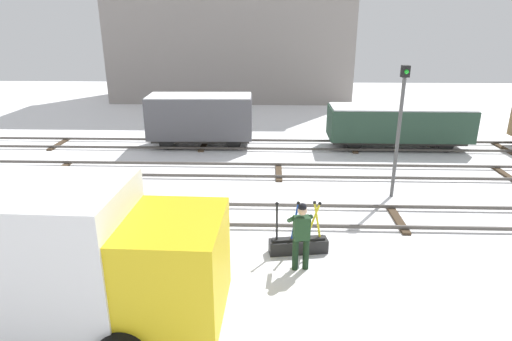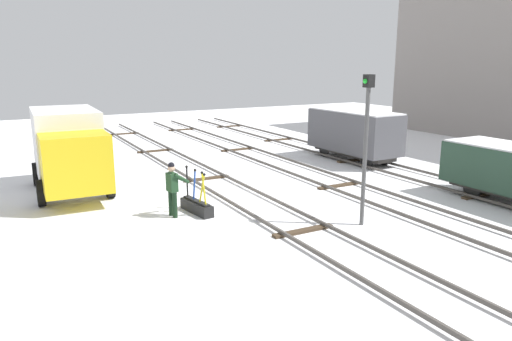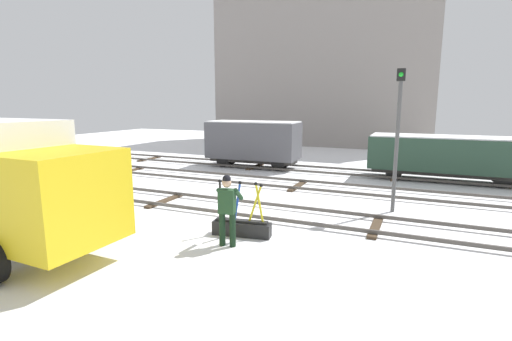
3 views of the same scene
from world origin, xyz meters
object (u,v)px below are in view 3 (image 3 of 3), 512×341
object	(u,v)px
switch_lever_frame	(242,226)
freight_car_far_end	(253,141)
delivery_truck	(0,181)
signal_post	(398,128)
freight_car_mid_siding	(447,155)
rail_worker	(227,206)

from	to	relation	value
switch_lever_frame	freight_car_far_end	bearing A→B (deg)	103.74
delivery_truck	freight_car_far_end	bearing A→B (deg)	89.69
signal_post	switch_lever_frame	bearing A→B (deg)	-131.48
freight_car_far_end	delivery_truck	bearing A→B (deg)	-93.74
freight_car_mid_siding	delivery_truck	bearing A→B (deg)	-126.37
signal_post	freight_car_far_end	bearing A→B (deg)	141.61
rail_worker	switch_lever_frame	bearing A→B (deg)	80.98
switch_lever_frame	freight_car_mid_siding	xyz separation A→B (m)	(5.17, 9.77, 0.92)
switch_lever_frame	signal_post	world-z (taller)	signal_post
signal_post	freight_car_far_end	world-z (taller)	signal_post
switch_lever_frame	rail_worker	size ratio (longest dim) A/B	0.90
rail_worker	signal_post	distance (m)	6.00
signal_post	rail_worker	bearing A→B (deg)	-126.47
delivery_truck	freight_car_mid_siding	bearing A→B (deg)	54.90
rail_worker	delivery_truck	xyz separation A→B (m)	(-4.48, -2.37, 0.69)
rail_worker	freight_car_mid_siding	world-z (taller)	freight_car_mid_siding
rail_worker	freight_car_mid_siding	xyz separation A→B (m)	(5.18, 10.53, 0.19)
rail_worker	freight_car_far_end	xyz separation A→B (m)	(-4.02, 10.53, 0.42)
switch_lever_frame	rail_worker	bearing A→B (deg)	-99.02
freight_car_far_end	freight_car_mid_siding	bearing A→B (deg)	-1.72
switch_lever_frame	signal_post	size ratio (longest dim) A/B	0.35
rail_worker	freight_car_mid_siding	size ratio (longest dim) A/B	0.27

